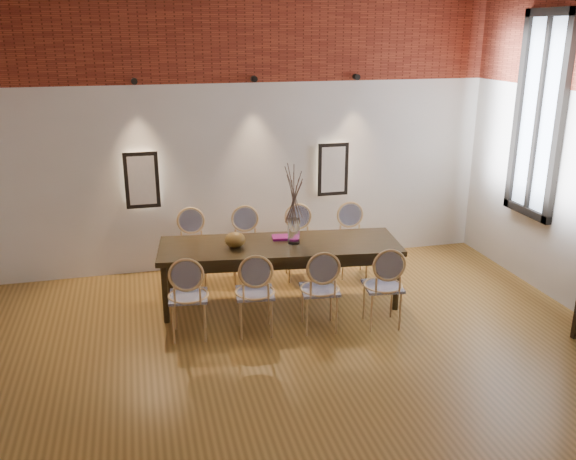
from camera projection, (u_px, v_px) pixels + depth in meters
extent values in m
cube|color=olive|center=(312.00, 402.00, 5.44)|extent=(7.00, 7.00, 0.02)
cube|color=silver|center=(238.00, 121.00, 8.08)|extent=(7.00, 0.10, 4.00)
cube|color=maroon|center=(236.00, 22.00, 7.62)|extent=(7.00, 0.02, 1.50)
cube|color=#FFEAC6|center=(142.00, 180.00, 7.90)|extent=(0.36, 0.06, 0.66)
cube|color=#FFEAC6|center=(332.00, 169.00, 8.51)|extent=(0.36, 0.06, 0.66)
cylinder|color=black|center=(134.00, 81.00, 7.48)|extent=(0.08, 0.10, 0.08)
cylinder|color=black|center=(254.00, 79.00, 7.83)|extent=(0.08, 0.10, 0.08)
cylinder|color=black|center=(356.00, 77.00, 8.16)|extent=(0.08, 0.10, 0.08)
cube|color=silver|center=(540.00, 116.00, 7.41)|extent=(0.02, 0.78, 2.38)
cube|color=black|center=(538.00, 116.00, 7.41)|extent=(0.08, 0.90, 2.50)
cube|color=black|center=(538.00, 116.00, 7.41)|extent=(0.06, 0.06, 2.40)
cube|color=black|center=(280.00, 273.00, 7.30)|extent=(2.91, 1.25, 0.75)
cylinder|color=silver|center=(294.00, 231.00, 7.15)|extent=(0.14, 0.14, 0.30)
ellipsoid|color=brown|center=(235.00, 240.00, 7.04)|extent=(0.24, 0.24, 0.18)
cube|color=#7D1165|center=(283.00, 237.00, 7.36)|extent=(0.28, 0.21, 0.03)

